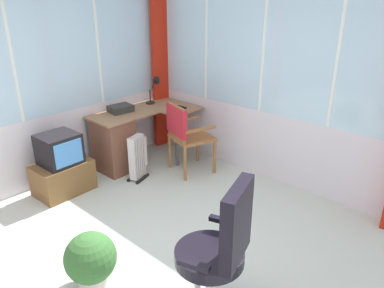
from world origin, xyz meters
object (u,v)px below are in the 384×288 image
desk (118,140)px  tv_remote (182,107)px  paper_tray (121,109)px  wooden_armchair (183,130)px  space_heater (138,157)px  desk_lamp (156,86)px  tv_on_stand (62,167)px  office_chair (221,245)px  potted_plant (91,260)px

desk → tv_remote: tv_remote is taller
desk → paper_tray: size_ratio=4.72×
wooden_armchair → space_heater: bearing=148.8°
desk_lamp → tv_on_stand: bearing=-176.3°
tv_remote → office_chair: bearing=-129.8°
office_chair → wooden_armchair: bearing=50.0°
office_chair → tv_on_stand: bearing=85.8°
desk → office_chair: size_ratio=1.28×
desk → desk_lamp: (0.78, 0.07, 0.59)m
tv_remote → paper_tray: 0.84m
space_heater → potted_plant: size_ratio=1.19×
desk → wooden_armchair: 0.91m
tv_on_stand → desk: bearing=2.5°
desk_lamp → paper_tray: size_ratio=1.31×
paper_tray → office_chair: size_ratio=0.27×
tv_on_stand → desk_lamp: bearing=3.7°
potted_plant → office_chair: bearing=-63.0°
tv_remote → potted_plant: bearing=-150.9°
tv_on_stand → potted_plant: tv_on_stand is taller
tv_remote → paper_tray: bearing=146.3°
desk → wooden_armchair: size_ratio=1.51×
tv_remote → paper_tray: paper_tray is taller
paper_tray → desk: bearing=-146.5°
space_heater → potted_plant: space_heater is taller
wooden_armchair → tv_on_stand: bearing=152.5°
desk → space_heater: desk is taller
wooden_armchair → space_heater: (-0.51, 0.31, -0.30)m
desk_lamp → potted_plant: (-2.29, -1.70, -0.73)m
desk_lamp → space_heater: 1.17m
desk → wooden_armchair: wooden_armchair is taller
space_heater → potted_plant: (-1.49, -1.20, -0.03)m
desk_lamp → potted_plant: bearing=-143.3°
desk → wooden_armchair: (0.50, -0.74, 0.20)m
space_heater → desk_lamp: bearing=32.0°
desk → tv_on_stand: 0.85m
desk → paper_tray: (0.16, 0.11, 0.38)m
desk_lamp → tv_remote: desk_lamp is taller
wooden_armchair → office_chair: office_chair is taller
desk → potted_plant: bearing=-132.7°
office_chair → desk: bearing=68.1°
paper_tray → office_chair: bearing=-114.1°
paper_tray → office_chair: 2.93m
paper_tray → potted_plant: 2.47m
wooden_armchair → tv_remote: bearing=46.1°
desk_lamp → office_chair: desk_lamp is taller
paper_tray → wooden_armchair: 0.93m
tv_remote → wooden_armchair: (-0.36, -0.37, -0.15)m
wooden_armchair → paper_tray: bearing=111.5°
paper_tray → potted_plant: size_ratio=0.60×
office_chair → space_heater: size_ratio=1.87×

